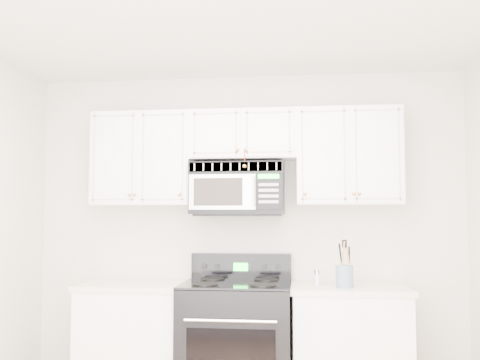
# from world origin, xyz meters

# --- Properties ---
(room) EXTENTS (3.51, 3.51, 2.61)m
(room) POSITION_xyz_m (0.00, 0.00, 1.30)
(room) COLOR #9F6A47
(room) RESTS_ON ground
(base_cabinet_left) EXTENTS (0.86, 0.65, 0.92)m
(base_cabinet_left) POSITION_xyz_m (-0.80, 1.44, 0.43)
(base_cabinet_left) COLOR white
(base_cabinet_left) RESTS_ON ground
(base_cabinet_right) EXTENTS (0.86, 0.65, 0.92)m
(base_cabinet_right) POSITION_xyz_m (0.80, 1.44, 0.43)
(base_cabinet_right) COLOR white
(base_cabinet_right) RESTS_ON ground
(range) EXTENTS (0.81, 0.73, 1.13)m
(range) POSITION_xyz_m (-0.04, 1.41, 0.48)
(range) COLOR black
(range) RESTS_ON ground
(upper_cabinets) EXTENTS (2.44, 0.37, 0.75)m
(upper_cabinets) POSITION_xyz_m (0.00, 1.58, 1.93)
(upper_cabinets) COLOR white
(upper_cabinets) RESTS_ON ground
(microwave) EXTENTS (0.73, 0.42, 0.40)m
(microwave) POSITION_xyz_m (-0.05, 1.56, 1.65)
(microwave) COLOR black
(microwave) RESTS_ON ground
(utensil_crock) EXTENTS (0.13, 0.13, 0.34)m
(utensil_crock) POSITION_xyz_m (0.76, 1.32, 1.00)
(utensil_crock) COLOR slate
(utensil_crock) RESTS_ON base_cabinet_right
(shaker_salt) EXTENTS (0.05, 0.05, 0.11)m
(shaker_salt) POSITION_xyz_m (0.57, 1.47, 0.98)
(shaker_salt) COLOR silver
(shaker_salt) RESTS_ON base_cabinet_right
(shaker_pepper) EXTENTS (0.04, 0.04, 0.09)m
(shaker_pepper) POSITION_xyz_m (0.57, 1.41, 0.97)
(shaker_pepper) COLOR silver
(shaker_pepper) RESTS_ON base_cabinet_right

